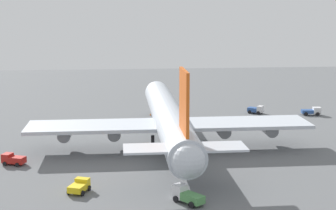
# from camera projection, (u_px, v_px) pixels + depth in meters

# --- Properties ---
(ground_plane) EXTENTS (271.64, 271.64, 0.00)m
(ground_plane) POSITION_uv_depth(u_px,v_px,m) (168.00, 145.00, 108.89)
(ground_plane) COLOR slate
(cargo_airplane) EXTENTS (67.91, 57.54, 19.25)m
(cargo_airplane) POSITION_uv_depth(u_px,v_px,m) (168.00, 118.00, 107.42)
(cargo_airplane) COLOR silver
(cargo_airplane) RESTS_ON ground_plane
(baggage_tug) EXTENTS (4.42, 3.71, 1.94)m
(baggage_tug) POSITION_uv_depth(u_px,v_px,m) (79.00, 186.00, 81.11)
(baggage_tug) COLOR yellow
(baggage_tug) RESTS_ON ground_plane
(catering_truck) EXTENTS (3.47, 4.64, 2.07)m
(catering_truck) POSITION_uv_depth(u_px,v_px,m) (13.00, 159.00, 95.22)
(catering_truck) COLOR #B21E19
(catering_truck) RESTS_ON ground_plane
(pushback_tractor) EXTENTS (3.04, 5.29, 2.12)m
(pushback_tractor) POSITION_uv_depth(u_px,v_px,m) (312.00, 111.00, 138.84)
(pushback_tractor) COLOR silver
(pushback_tractor) RESTS_ON ground_plane
(fuel_truck) EXTENTS (5.29, 4.71, 2.52)m
(fuel_truck) POSITION_uv_depth(u_px,v_px,m) (187.00, 195.00, 76.63)
(fuel_truck) COLOR silver
(fuel_truck) RESTS_ON ground_plane
(cargo_loader) EXTENTS (4.13, 4.56, 2.19)m
(cargo_loader) POSITION_uv_depth(u_px,v_px,m) (256.00, 110.00, 140.85)
(cargo_loader) COLOR silver
(cargo_loader) RESTS_ON ground_plane
(safety_cone_nose) EXTENTS (0.40, 0.40, 0.57)m
(safety_cone_nose) POSITION_uv_depth(u_px,v_px,m) (150.00, 114.00, 138.53)
(safety_cone_nose) COLOR orange
(safety_cone_nose) RESTS_ON ground_plane
(safety_cone_tail) EXTENTS (0.49, 0.49, 0.70)m
(safety_cone_tail) POSITION_uv_depth(u_px,v_px,m) (193.00, 195.00, 79.04)
(safety_cone_tail) COLOR orange
(safety_cone_tail) RESTS_ON ground_plane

